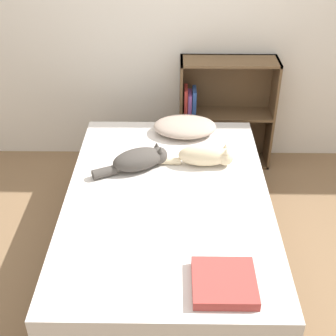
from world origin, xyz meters
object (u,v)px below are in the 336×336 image
pillow (185,127)px  cat_light (206,156)px  bed (168,228)px  cat_dark (139,159)px  bookshelf (223,111)px

pillow → cat_light: bearing=-72.9°
bed → cat_dark: bearing=122.6°
bed → cat_dark: 0.48m
pillow → cat_light: (0.13, -0.43, 0.02)m
bed → pillow: pillow is taller
bed → pillow: bearing=81.4°
pillow → bookshelf: bookshelf is taller
bed → cat_light: cat_light is taller
bed → bookshelf: (0.44, 1.23, 0.21)m
pillow → bookshelf: (0.32, 0.46, -0.10)m
cat_light → cat_dark: size_ratio=1.02×
cat_light → pillow: bearing=108.7°
cat_dark → bookshelf: (0.63, 0.93, -0.11)m
pillow → cat_dark: 0.56m
pillow → cat_light: 0.45m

